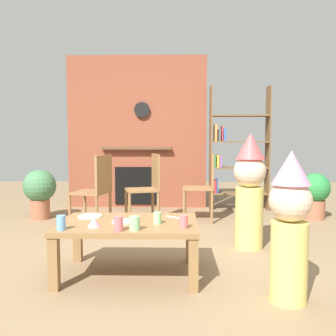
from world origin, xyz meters
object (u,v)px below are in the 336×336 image
paper_cup_far_left (184,222)px  dining_chair_middle (149,184)px  paper_cup_center (61,223)px  child_in_pink (250,188)px  dining_chair_right (205,183)px  paper_cup_far_right (119,224)px  birthday_cake_slice (94,222)px  coffee_table (129,229)px  paper_cup_near_right (135,223)px  potted_plant_short (40,190)px  bookshelf (235,152)px  dining_chair_left (97,187)px  paper_plate_front (90,216)px  potted_plant_tall (315,193)px  paper_plate_rear (123,221)px  paper_cup_near_left (157,218)px  child_with_cone_hat (290,223)px

paper_cup_far_left → dining_chair_middle: size_ratio=0.11×
paper_cup_center → child_in_pink: size_ratio=0.09×
dining_chair_right → paper_cup_far_right: bearing=74.1°
birthday_cake_slice → coffee_table: bearing=34.4°
paper_cup_near_right → dining_chair_right: size_ratio=0.11×
potted_plant_short → bookshelf: bearing=15.1°
coffee_table → dining_chair_left: bearing=111.3°
paper_plate_front → dining_chair_left: (-0.23, 1.33, 0.07)m
birthday_cake_slice → potted_plant_tall: potted_plant_tall is taller
paper_plate_rear → child_in_pink: size_ratio=0.15×
bookshelf → paper_cup_center: size_ratio=17.85×
paper_cup_near_left → paper_plate_rear: size_ratio=0.51×
child_in_pink → paper_cup_near_left: bearing=8.7°
dining_chair_left → dining_chair_middle: same height
coffee_table → potted_plant_tall: bearing=42.5°
bookshelf → paper_cup_near_right: (-1.21, -3.02, -0.41)m
dining_chair_left → paper_cup_near_left: bearing=133.0°
paper_cup_far_right → dining_chair_middle: bearing=88.4°
bookshelf → dining_chair_right: (-0.52, -0.82, -0.39)m
paper_cup_near_left → paper_cup_center: bearing=-163.3°
bookshelf → paper_cup_far_right: bearing=-113.4°
paper_cup_near_right → potted_plant_short: 2.76m
paper_cup_far_left → paper_plate_front: bearing=155.1°
paper_cup_far_left → child_in_pink: bearing=54.4°
paper_cup_far_right → child_in_pink: size_ratio=0.09×
potted_plant_tall → dining_chair_middle: bearing=-172.3°
paper_plate_rear → child_with_cone_hat: size_ratio=0.17×
paper_cup_far_right → paper_cup_near_right: bearing=12.8°
bookshelf → coffee_table: bookshelf is taller
dining_chair_middle → dining_chair_right: 0.76m
paper_plate_front → potted_plant_tall: 3.25m
paper_cup_center → dining_chair_left: size_ratio=0.12×
paper_cup_near_right → child_in_pink: 1.45m
potted_plant_tall → paper_cup_far_right: bearing=-134.2°
paper_plate_front → birthday_cake_slice: 0.35m
paper_plate_front → paper_plate_rear: size_ratio=1.13×
paper_plate_front → dining_chair_right: size_ratio=0.22×
bookshelf → paper_cup_far_left: bearing=-106.1°
paper_cup_far_right → dining_chair_middle: (0.06, 2.07, 0.02)m
paper_cup_center → dining_chair_middle: 2.10m
paper_plate_front → dining_chair_middle: dining_chair_middle is taller
paper_plate_rear → dining_chair_right: 2.12m
bookshelf → paper_plate_rear: 3.11m
paper_cup_near_left → paper_cup_far_right: paper_cup_far_right is taller
paper_cup_far_right → paper_plate_front: paper_cup_far_right is taller
dining_chair_middle → potted_plant_tall: 2.28m
paper_cup_far_left → bookshelf: bearing=73.9°
paper_plate_front → paper_plate_rear: bearing=-30.9°
paper_cup_center → potted_plant_tall: size_ratio=0.17×
paper_cup_near_left → dining_chair_middle: 1.85m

